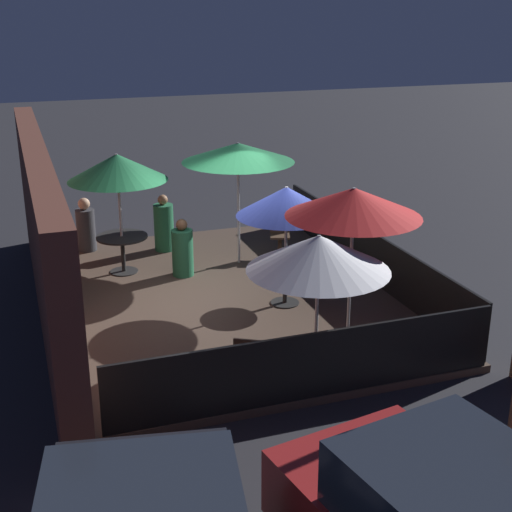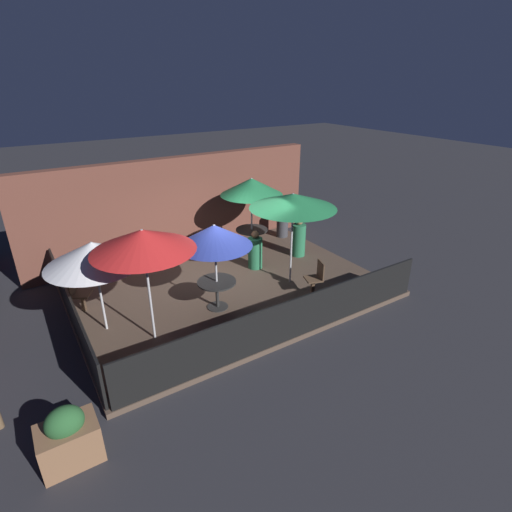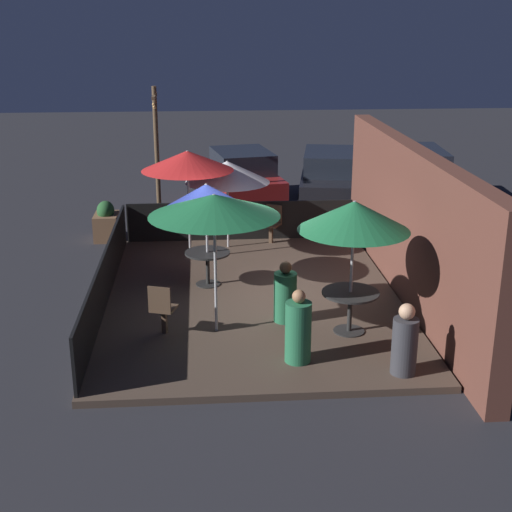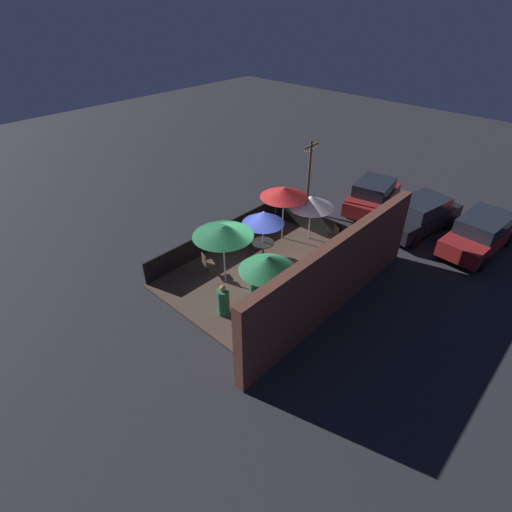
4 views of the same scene
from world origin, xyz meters
name	(u,v)px [view 3 (image 3 of 4)]	position (x,y,z in m)	size (l,w,h in m)	color
ground_plane	(252,302)	(0.00, 0.00, 0.00)	(60.00, 60.00, 0.00)	#26262B
patio_deck	(252,299)	(0.00, 0.00, 0.06)	(7.69, 5.72, 0.12)	#47382D
building_wall	(410,225)	(0.00, 3.09, 1.52)	(9.29, 0.36, 3.03)	brown
fence_front	(105,277)	(0.00, -2.82, 0.59)	(7.49, 0.05, 0.95)	black
fence_side_left	(241,221)	(-3.80, 0.00, 0.59)	(0.05, 5.52, 0.95)	black
patio_umbrella_0	(206,197)	(-0.72, -0.85, 1.98)	(1.71, 1.71, 2.11)	#B2B2B7
patio_umbrella_1	(354,216)	(1.78, 1.58, 2.21)	(1.89, 1.89, 2.35)	#B2B2B7
patio_umbrella_2	(227,172)	(-3.21, -0.33, 1.94)	(1.97, 1.97, 2.07)	#B2B2B7
patio_umbrella_3	(187,161)	(-2.43, -1.23, 2.37)	(2.03, 2.03, 2.47)	#B2B2B7
patio_umbrella_4	(214,205)	(1.55, -0.73, 2.38)	(2.21, 2.21, 2.45)	#B2B2B7
dining_table_0	(208,259)	(-0.72, -0.85, 0.68)	(0.92, 0.92, 0.70)	black
dining_table_1	(350,300)	(1.78, 1.58, 0.72)	(0.99, 0.99, 0.74)	black
patio_chair_0	(162,308)	(1.65, -1.65, 0.62)	(0.51, 0.51, 0.92)	#4C3828
patio_chair_1	(272,222)	(-3.52, 0.75, 0.61)	(0.55, 0.55, 0.91)	#4C3828
patron_0	(405,343)	(3.35, 2.10, 0.63)	(0.56, 0.56, 1.15)	#333338
patron_1	(298,330)	(2.82, 0.53, 0.65)	(0.59, 0.59, 1.22)	#236642
patron_2	(285,295)	(1.22, 0.52, 0.61)	(0.55, 0.55, 1.13)	#236642
planter_box	(106,222)	(-4.45, -3.34, 0.44)	(0.83, 0.58, 0.99)	brown
light_post	(157,151)	(-5.35, -2.06, 2.08)	(1.10, 0.12, 3.70)	brown
parked_car_0	(242,177)	(-7.68, 0.28, 0.84)	(4.09, 2.35, 1.62)	maroon
parked_car_1	(331,177)	(-7.38, 2.88, 0.85)	(4.49, 2.43, 1.62)	black
parked_car_2	(415,174)	(-7.62, 5.48, 0.85)	(4.64, 2.07, 1.62)	maroon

